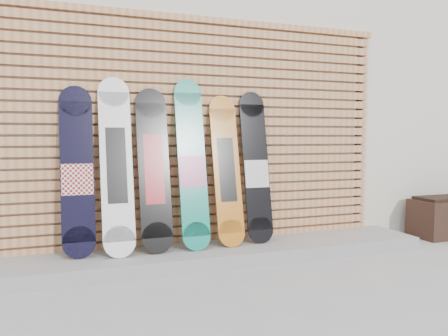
{
  "coord_description": "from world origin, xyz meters",
  "views": [
    {
      "loc": [
        -1.2,
        -3.12,
        1.14
      ],
      "look_at": [
        0.18,
        0.75,
        0.85
      ],
      "focal_mm": 35.0,
      "sensor_mm": 36.0,
      "label": 1
    }
  ],
  "objects_px": {
    "snowboard_0": "(77,172)",
    "snowboard_4": "(227,170)",
    "snowboard_2": "(154,169)",
    "snowboard_5": "(256,167)",
    "snowboard_1": "(116,165)",
    "snowboard_3": "(192,164)"
  },
  "relations": [
    {
      "from": "snowboard_4",
      "to": "snowboard_1",
      "type": "bearing_deg",
      "value": -179.26
    },
    {
      "from": "snowboard_4",
      "to": "snowboard_3",
      "type": "bearing_deg",
      "value": -178.11
    },
    {
      "from": "snowboard_1",
      "to": "snowboard_2",
      "type": "relative_size",
      "value": 1.06
    },
    {
      "from": "snowboard_0",
      "to": "snowboard_3",
      "type": "distance_m",
      "value": 1.01
    },
    {
      "from": "snowboard_2",
      "to": "snowboard_5",
      "type": "relative_size",
      "value": 1.0
    },
    {
      "from": "snowboard_2",
      "to": "snowboard_3",
      "type": "bearing_deg",
      "value": -1.38
    },
    {
      "from": "snowboard_1",
      "to": "snowboard_3",
      "type": "distance_m",
      "value": 0.68
    },
    {
      "from": "snowboard_0",
      "to": "snowboard_4",
      "type": "bearing_deg",
      "value": -1.28
    },
    {
      "from": "snowboard_0",
      "to": "snowboard_2",
      "type": "xyz_separation_m",
      "value": [
        0.65,
        -0.03,
        0.01
      ]
    },
    {
      "from": "snowboard_3",
      "to": "snowboard_4",
      "type": "distance_m",
      "value": 0.35
    },
    {
      "from": "snowboard_0",
      "to": "snowboard_2",
      "type": "distance_m",
      "value": 0.65
    },
    {
      "from": "snowboard_4",
      "to": "snowboard_5",
      "type": "distance_m",
      "value": 0.31
    },
    {
      "from": "snowboard_3",
      "to": "snowboard_0",
      "type": "bearing_deg",
      "value": 177.63
    },
    {
      "from": "snowboard_1",
      "to": "snowboard_2",
      "type": "bearing_deg",
      "value": 1.81
    },
    {
      "from": "snowboard_3",
      "to": "snowboard_4",
      "type": "bearing_deg",
      "value": 1.89
    },
    {
      "from": "snowboard_0",
      "to": "snowboard_4",
      "type": "xyz_separation_m",
      "value": [
        1.35,
        -0.03,
        -0.01
      ]
    },
    {
      "from": "snowboard_0",
      "to": "snowboard_5",
      "type": "distance_m",
      "value": 1.66
    },
    {
      "from": "snowboard_0",
      "to": "snowboard_4",
      "type": "height_order",
      "value": "snowboard_0"
    },
    {
      "from": "snowboard_5",
      "to": "snowboard_1",
      "type": "bearing_deg",
      "value": -178.66
    },
    {
      "from": "snowboard_2",
      "to": "snowboard_1",
      "type": "bearing_deg",
      "value": -178.19
    },
    {
      "from": "snowboard_2",
      "to": "snowboard_5",
      "type": "xyz_separation_m",
      "value": [
        1.01,
        0.02,
        -0.01
      ]
    },
    {
      "from": "snowboard_1",
      "to": "snowboard_5",
      "type": "relative_size",
      "value": 1.06
    }
  ]
}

